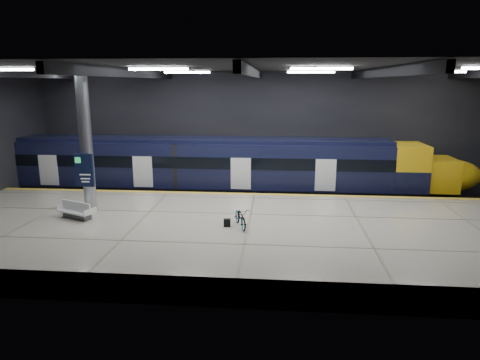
# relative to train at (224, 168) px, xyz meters

# --- Properties ---
(ground) EXTENTS (30.00, 30.00, 0.00)m
(ground) POSITION_rel_train_xyz_m (2.13, -5.50, -2.06)
(ground) COLOR black
(ground) RESTS_ON ground
(room_shell) EXTENTS (30.10, 16.10, 8.05)m
(room_shell) POSITION_rel_train_xyz_m (2.13, -5.49, 3.66)
(room_shell) COLOR black
(room_shell) RESTS_ON ground
(platform) EXTENTS (30.00, 11.00, 1.10)m
(platform) POSITION_rel_train_xyz_m (2.13, -8.00, -1.51)
(platform) COLOR beige
(platform) RESTS_ON ground
(safety_strip) EXTENTS (30.00, 0.40, 0.01)m
(safety_strip) POSITION_rel_train_xyz_m (2.13, -2.75, -0.95)
(safety_strip) COLOR yellow
(safety_strip) RESTS_ON platform
(rails) EXTENTS (30.00, 1.52, 0.16)m
(rails) POSITION_rel_train_xyz_m (2.13, 0.00, -1.98)
(rails) COLOR gray
(rails) RESTS_ON ground
(train) EXTENTS (29.40, 2.84, 3.79)m
(train) POSITION_rel_train_xyz_m (0.00, 0.00, 0.00)
(train) COLOR black
(train) RESTS_ON ground
(bench) EXTENTS (1.98, 1.41, 0.81)m
(bench) POSITION_rel_train_xyz_m (-5.94, -7.88, -0.67)
(bench) COLOR #595B60
(bench) RESTS_ON platform
(bicycle) EXTENTS (1.13, 1.82, 0.90)m
(bicycle) POSITION_rel_train_xyz_m (1.80, -8.45, -0.51)
(bicycle) COLOR #99999E
(bicycle) RESTS_ON platform
(pannier_bag) EXTENTS (0.31, 0.20, 0.35)m
(pannier_bag) POSITION_rel_train_xyz_m (1.20, -8.45, -0.78)
(pannier_bag) COLOR black
(pannier_bag) RESTS_ON platform
(info_column) EXTENTS (0.90, 0.78, 6.90)m
(info_column) POSITION_rel_train_xyz_m (-5.87, -6.52, 2.40)
(info_column) COLOR #9EA0A5
(info_column) RESTS_ON platform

